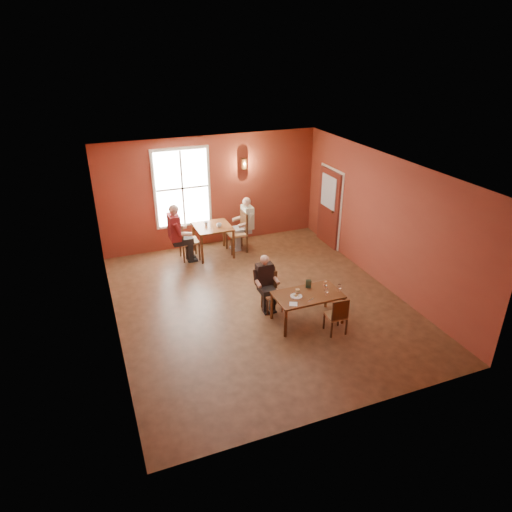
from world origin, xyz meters
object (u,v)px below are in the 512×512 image
object	(u,v)px
chair_diner_main	(272,293)
diner_white	(238,227)
chair_diner_maroon	(189,240)
chair_empty	(336,315)
second_table	(213,240)
chair_diner_white	(237,232)
diner_maroon	(187,232)
main_table	(307,308)
diner_main	(273,287)

from	to	relation	value
chair_diner_main	diner_white	bearing A→B (deg)	-95.88
chair_diner_maroon	chair_empty	bearing A→B (deg)	23.38
chair_empty	second_table	world-z (taller)	second_table
chair_diner_white	diner_maroon	distance (m)	1.35
main_table	chair_diner_maroon	distance (m)	4.04
chair_diner_main	chair_diner_maroon	bearing A→B (deg)	-71.89
chair_empty	chair_diner_maroon	world-z (taller)	chair_diner_maroon
main_table	chair_empty	distance (m)	0.65
main_table	diner_main	size ratio (longest dim) A/B	1.16
chair_empty	chair_diner_maroon	size ratio (longest dim) A/B	0.77
diner_main	diner_maroon	xyz separation A→B (m)	(-1.04, 3.12, 0.17)
second_table	diner_maroon	world-z (taller)	diner_maroon
main_table	diner_main	xyz separation A→B (m)	(-0.50, 0.62, 0.26)
chair_empty	chair_diner_white	distance (m)	4.32
diner_white	chair_diner_maroon	size ratio (longest dim) A/B	1.35
chair_empty	diner_maroon	xyz separation A→B (m)	(-1.88, 4.28, 0.36)
chair_diner_main	second_table	xyz separation A→B (m)	(-0.36, 3.09, -0.00)
main_table	diner_white	bearing A→B (deg)	92.78
diner_main	main_table	bearing A→B (deg)	128.88
chair_diner_white	chair_empty	bearing A→B (deg)	-172.65
main_table	chair_diner_white	size ratio (longest dim) A/B	1.24
main_table	second_table	size ratio (longest dim) A/B	1.46
diner_maroon	diner_white	bearing A→B (deg)	90.00
chair_diner_main	diner_maroon	bearing A→B (deg)	-71.39
chair_diner_main	chair_empty	distance (m)	1.46
diner_maroon	diner_main	bearing A→B (deg)	18.44
chair_diner_white	diner_maroon	size ratio (longest dim) A/B	0.72
diner_main	second_table	xyz separation A→B (m)	(-0.36, 3.12, -0.17)
main_table	chair_empty	world-z (taller)	chair_empty
main_table	chair_diner_maroon	world-z (taller)	chair_diner_maroon
diner_white	diner_maroon	distance (m)	1.36
diner_main	diner_maroon	distance (m)	3.30
chair_diner_white	diner_white	world-z (taller)	diner_white
chair_empty	diner_maroon	bearing A→B (deg)	115.99
main_table	chair_diner_main	distance (m)	0.83
second_table	chair_diner_maroon	xyz separation A→B (m)	(-0.65, 0.00, 0.11)
chair_diner_maroon	diner_maroon	size ratio (longest dim) A/B	0.68
chair_diner_maroon	chair_diner_white	bearing A→B (deg)	90.00
main_table	diner_main	bearing A→B (deg)	128.88
main_table	chair_diner_white	distance (m)	3.76
chair_diner_main	chair_diner_maroon	world-z (taller)	chair_diner_maroon
chair_diner_main	diner_main	bearing A→B (deg)	90.00
diner_main	chair_diner_main	bearing A→B (deg)	-90.00
second_table	chair_diner_maroon	size ratio (longest dim) A/B	0.90
diner_main	diner_white	size ratio (longest dim) A/B	0.83
second_table	diner_main	bearing A→B (deg)	-83.40
chair_diner_main	chair_empty	size ratio (longest dim) A/B	1.03
diner_main	chair_diner_maroon	xyz separation A→B (m)	(-1.01, 3.12, -0.06)
chair_diner_white	diner_white	bearing A→B (deg)	-90.00
diner_main	chair_empty	size ratio (longest dim) A/B	1.46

